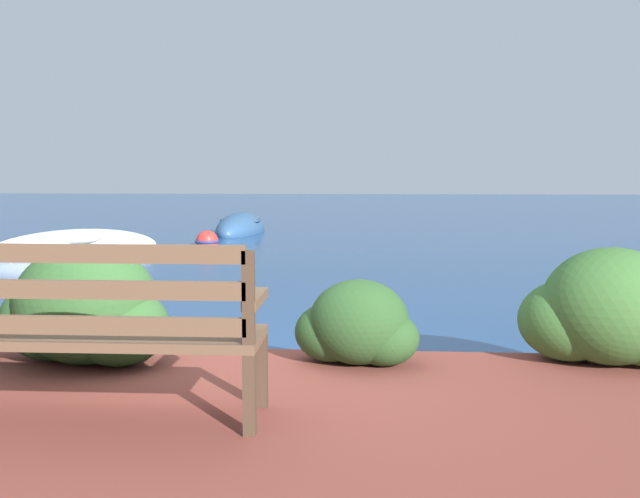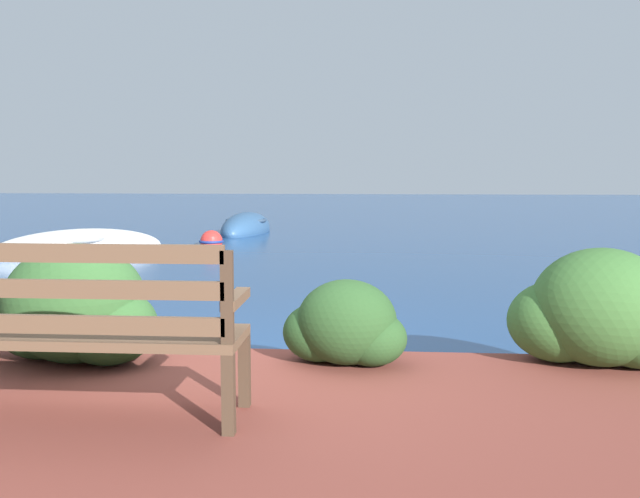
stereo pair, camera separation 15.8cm
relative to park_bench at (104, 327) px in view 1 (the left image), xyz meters
name	(u,v)px [view 1 (the left image)]	position (x,y,z in m)	size (l,w,h in m)	color
ground_plane	(215,378)	(0.24, 1.51, -0.71)	(80.00, 80.00, 0.00)	navy
park_bench	(104,327)	(0.00, 0.00, 0.00)	(1.60, 0.48, 0.93)	#433123
hedge_clump_left	(84,311)	(-0.54, 1.08, -0.14)	(1.17, 0.84, 0.80)	#2D5628
hedge_clump_centre	(357,327)	(1.27, 1.17, -0.24)	(0.83, 0.60, 0.56)	#284C23
hedge_clump_right	(609,313)	(2.93, 1.27, -0.15)	(1.14, 0.82, 0.78)	#38662D
rowboat_nearest	(75,251)	(-3.83, 8.85, -0.64)	(3.00, 2.92, 0.79)	silver
rowboat_mid	(241,230)	(-1.64, 13.46, -0.63)	(1.19, 2.93, 0.85)	#2D517A
mooring_buoy	(207,242)	(-1.81, 10.52, -0.63)	(0.49, 0.49, 0.45)	red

